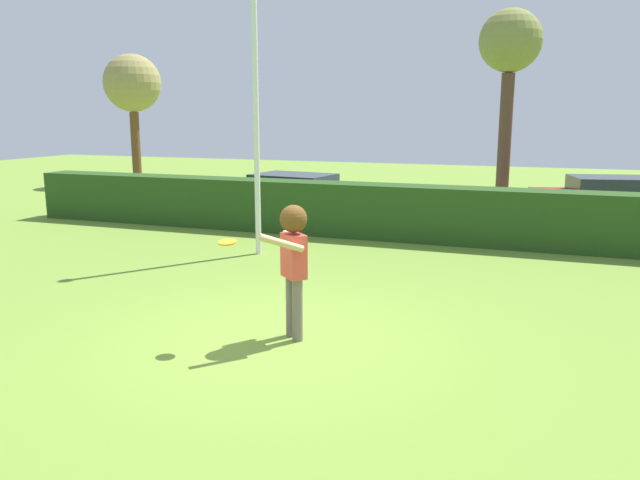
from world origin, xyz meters
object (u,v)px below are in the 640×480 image
(frisbee, at_px, (227,242))
(lamppost, at_px, (256,92))
(oak_tree, at_px, (132,85))
(bare_elm_tree, at_px, (510,50))
(parked_car_red, at_px, (613,197))
(person, at_px, (293,253))
(parked_car_blue, at_px, (294,193))

(frisbee, height_order, lamppost, lamppost)
(oak_tree, height_order, bare_elm_tree, bare_elm_tree)
(parked_car_red, distance_m, bare_elm_tree, 5.20)
(person, xyz_separation_m, lamppost, (-2.67, 4.50, 2.21))
(parked_car_red, height_order, bare_elm_tree, bare_elm_tree)
(person, height_order, oak_tree, oak_tree)
(bare_elm_tree, bearing_deg, parked_car_blue, -149.48)
(lamppost, distance_m, parked_car_red, 10.58)
(bare_elm_tree, bearing_deg, person, -97.98)
(frisbee, relative_size, parked_car_red, 0.05)
(frisbee, relative_size, bare_elm_tree, 0.04)
(frisbee, distance_m, bare_elm_tree, 13.66)
(person, distance_m, lamppost, 5.68)
(lamppost, xyz_separation_m, parked_car_red, (7.46, 7.01, -2.69))
(parked_car_blue, relative_size, bare_elm_tree, 0.74)
(person, height_order, bare_elm_tree, bare_elm_tree)
(frisbee, bearing_deg, oak_tree, 129.38)
(frisbee, relative_size, lamppost, 0.04)
(lamppost, bearing_deg, parked_car_red, 43.23)
(person, xyz_separation_m, parked_car_red, (4.79, 11.51, -0.48))
(parked_car_blue, height_order, parked_car_red, same)
(parked_car_blue, bearing_deg, person, -67.57)
(person, distance_m, parked_car_red, 12.48)
(person, distance_m, oak_tree, 20.43)
(parked_car_red, bearing_deg, frisbee, -114.72)
(person, distance_m, frisbee, 0.86)
(lamppost, bearing_deg, parked_car_blue, 103.58)
(frisbee, relative_size, oak_tree, 0.04)
(oak_tree, bearing_deg, person, -48.25)
(frisbee, xyz_separation_m, lamppost, (-1.95, 4.94, 2.03))
(person, relative_size, lamppost, 0.29)
(parked_car_blue, height_order, bare_elm_tree, bare_elm_tree)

